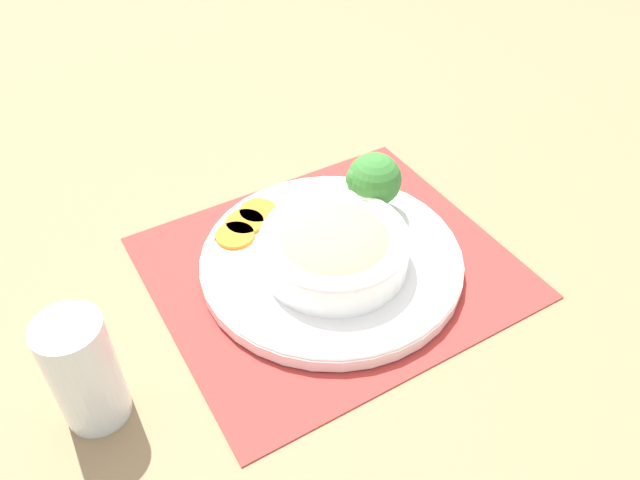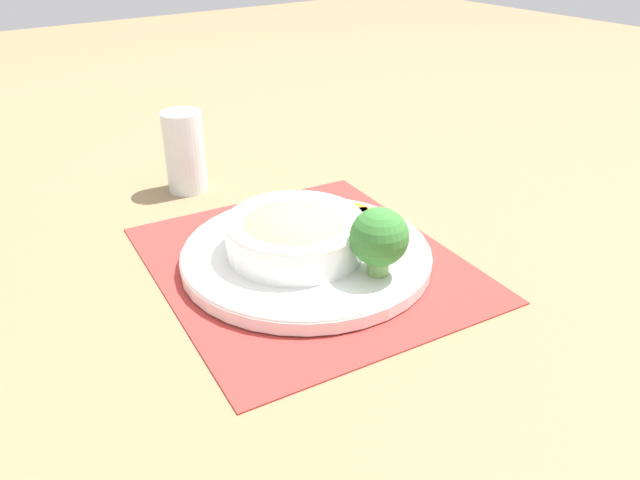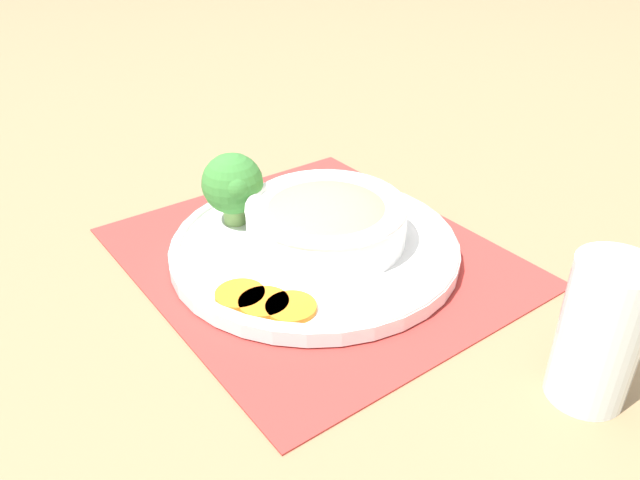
# 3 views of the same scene
# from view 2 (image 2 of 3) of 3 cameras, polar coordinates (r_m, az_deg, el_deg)

# --- Properties ---
(ground_plane) EXTENTS (4.00, 4.00, 0.00)m
(ground_plane) POSITION_cam_2_polar(r_m,az_deg,el_deg) (0.80, -1.26, -2.17)
(ground_plane) COLOR #8C704C
(placemat) EXTENTS (0.45, 0.41, 0.00)m
(placemat) POSITION_cam_2_polar(r_m,az_deg,el_deg) (0.80, -1.26, -2.05)
(placemat) COLOR #B2332D
(placemat) RESTS_ON ground_plane
(plate) EXTENTS (0.32, 0.32, 0.02)m
(plate) POSITION_cam_2_polar(r_m,az_deg,el_deg) (0.79, -1.27, -1.23)
(plate) COLOR white
(plate) RESTS_ON placemat
(bowl) EXTENTS (0.18, 0.18, 0.05)m
(bowl) POSITION_cam_2_polar(r_m,az_deg,el_deg) (0.78, -2.27, 0.76)
(bowl) COLOR white
(bowl) RESTS_ON plate
(broccoli_floret) EXTENTS (0.07, 0.07, 0.08)m
(broccoli_floret) POSITION_cam_2_polar(r_m,az_deg,el_deg) (0.72, 5.44, 0.25)
(broccoli_floret) COLOR #759E51
(broccoli_floret) RESTS_ON plate
(carrot_slice_near) EXTENTS (0.05, 0.05, 0.01)m
(carrot_slice_near) POSITION_cam_2_polar(r_m,az_deg,el_deg) (0.88, 4.32, 2.21)
(carrot_slice_near) COLOR orange
(carrot_slice_near) RESTS_ON plate
(carrot_slice_middle) EXTENTS (0.05, 0.05, 0.01)m
(carrot_slice_middle) POSITION_cam_2_polar(r_m,az_deg,el_deg) (0.89, 2.84, 2.66)
(carrot_slice_middle) COLOR orange
(carrot_slice_middle) RESTS_ON plate
(carrot_slice_far) EXTENTS (0.05, 0.05, 0.01)m
(carrot_slice_far) POSITION_cam_2_polar(r_m,az_deg,el_deg) (0.90, 1.22, 2.96)
(carrot_slice_far) COLOR orange
(carrot_slice_far) RESTS_ON plate
(water_glass) EXTENTS (0.06, 0.06, 0.13)m
(water_glass) POSITION_cam_2_polar(r_m,az_deg,el_deg) (1.01, -12.22, 7.53)
(water_glass) COLOR silver
(water_glass) RESTS_ON ground_plane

